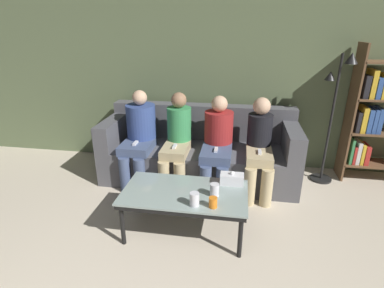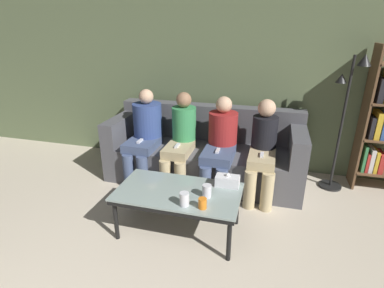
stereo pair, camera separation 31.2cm
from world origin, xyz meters
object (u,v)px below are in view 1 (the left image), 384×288
coffee_table (185,195)px  bookshelf (374,118)px  standing_lamp (335,106)px  seated_person_left_end (139,134)px  seated_person_mid_right (217,141)px  seated_person_right_end (259,145)px  cup_near_right (194,199)px  cup_near_left (215,190)px  seated_person_mid_left (177,139)px  tissue_box (232,179)px  cup_far_center (213,202)px  couch (200,152)px

coffee_table → bookshelf: bearing=35.1°
standing_lamp → seated_person_left_end: 2.33m
seated_person_mid_right → seated_person_right_end: bearing=-1.6°
cup_near_right → seated_person_left_end: (-0.86, 1.17, 0.11)m
cup_near_left → seated_person_left_end: bearing=135.5°
cup_near_left → cup_near_right: size_ratio=0.98×
seated_person_right_end → seated_person_mid_left: bearing=179.4°
tissue_box → cup_far_center: bearing=-108.1°
seated_person_mid_right → bookshelf: bearing=15.6°
cup_far_center → bookshelf: bookshelf is taller
seated_person_left_end → seated_person_mid_left: size_ratio=1.01×
seated_person_left_end → seated_person_right_end: size_ratio=1.03×
coffee_table → bookshelf: (2.05, 1.44, 0.41)m
tissue_box → seated_person_left_end: 1.38m
cup_near_left → seated_person_mid_left: size_ratio=0.10×
seated_person_right_end → seated_person_mid_right: bearing=178.4°
cup_near_left → seated_person_left_end: (-1.01, 0.99, 0.11)m
seated_person_mid_right → seated_person_right_end: (0.48, -0.01, -0.01)m
bookshelf → standing_lamp: 0.55m
coffee_table → seated_person_mid_left: 0.98m
tissue_box → seated_person_mid_right: seated_person_mid_right is taller
seated_person_mid_left → seated_person_mid_right: 0.48m
bookshelf → couch: bearing=-172.4°
bookshelf → seated_person_right_end: size_ratio=1.53×
seated_person_mid_right → seated_person_right_end: size_ratio=1.00×
cup_near_right → seated_person_left_end: size_ratio=0.11×
seated_person_mid_left → coffee_table: bearing=-74.2°
cup_far_center → seated_person_left_end: (-1.02, 1.17, 0.12)m
coffee_table → seated_person_mid_left: size_ratio=1.01×
cup_near_right → coffee_table: bearing=119.9°
seated_person_mid_left → seated_person_right_end: (0.95, -0.01, -0.01)m
cup_far_center → standing_lamp: (1.26, 1.51, 0.47)m
cup_near_right → seated_person_mid_left: seated_person_mid_left is taller
cup_near_right → bookshelf: 2.56m
couch → tissue_box: (0.44, -0.96, 0.17)m
seated_person_left_end → seated_person_right_end: 1.43m
cup_far_center → standing_lamp: 2.03m
tissue_box → seated_person_left_end: (-1.15, 0.75, 0.12)m
seated_person_right_end → tissue_box: bearing=-111.4°
couch → cup_near_left: size_ratio=20.58×
standing_lamp → seated_person_mid_left: 1.88m
bookshelf → seated_person_mid_left: 2.38m
cup_near_left → seated_person_right_end: bearing=66.1°
couch → bookshelf: (2.08, 0.28, 0.48)m
cup_far_center → tissue_box: size_ratio=0.41×
seated_person_mid_right → cup_near_left: bearing=-86.6°
cup_near_left → seated_person_left_end: size_ratio=0.10×
standing_lamp → seated_person_right_end: 1.01m
cup_near_right → tissue_box: bearing=55.2°
bookshelf → cup_far_center: bearing=-137.0°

